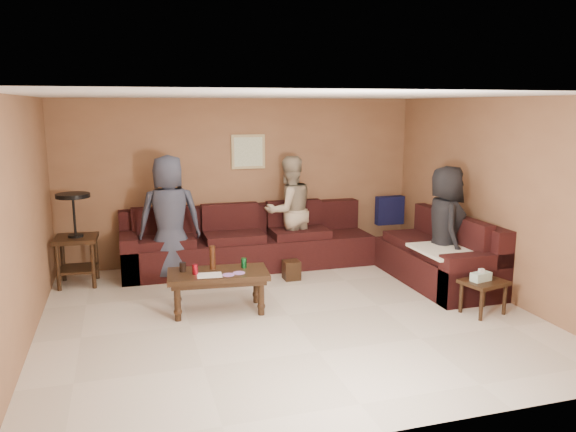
# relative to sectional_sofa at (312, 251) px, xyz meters

# --- Properties ---
(room) EXTENTS (5.60, 5.50, 2.50)m
(room) POSITION_rel_sectional_sofa_xyz_m (-0.81, -1.52, 1.34)
(room) COLOR beige
(room) RESTS_ON ground
(sectional_sofa) EXTENTS (4.65, 2.90, 0.97)m
(sectional_sofa) POSITION_rel_sectional_sofa_xyz_m (0.00, 0.00, 0.00)
(sectional_sofa) COLOR black
(sectional_sofa) RESTS_ON ground
(coffee_table) EXTENTS (1.21, 0.69, 0.77)m
(coffee_table) POSITION_rel_sectional_sofa_xyz_m (-1.57, -1.16, 0.09)
(coffee_table) COLOR black
(coffee_table) RESTS_ON ground
(end_table_left) EXTENTS (0.58, 0.58, 1.25)m
(end_table_left) POSITION_rel_sectional_sofa_xyz_m (-3.22, 0.39, 0.33)
(end_table_left) COLOR black
(end_table_left) RESTS_ON ground
(side_table_right) EXTENTS (0.56, 0.50, 0.55)m
(side_table_right) POSITION_rel_sectional_sofa_xyz_m (1.37, -2.11, 0.03)
(side_table_right) COLOR black
(side_table_right) RESTS_ON ground
(waste_bin) EXTENTS (0.22, 0.22, 0.27)m
(waste_bin) POSITION_rel_sectional_sofa_xyz_m (-0.38, -0.21, -0.19)
(waste_bin) COLOR black
(waste_bin) RESTS_ON ground
(wall_art) EXTENTS (0.52, 0.04, 0.52)m
(wall_art) POSITION_rel_sectional_sofa_xyz_m (-0.71, 0.96, 1.37)
(wall_art) COLOR tan
(wall_art) RESTS_ON ground
(person_left) EXTENTS (0.86, 0.57, 1.74)m
(person_left) POSITION_rel_sectional_sofa_xyz_m (-1.98, 0.30, 0.55)
(person_left) COLOR #333748
(person_left) RESTS_ON ground
(person_middle) EXTENTS (0.93, 0.79, 1.66)m
(person_middle) POSITION_rel_sectional_sofa_xyz_m (-0.19, 0.54, 0.50)
(person_middle) COLOR tan
(person_middle) RESTS_ON ground
(person_right) EXTENTS (0.73, 0.91, 1.63)m
(person_right) POSITION_rel_sectional_sofa_xyz_m (1.48, -1.08, 0.49)
(person_right) COLOR black
(person_right) RESTS_ON ground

